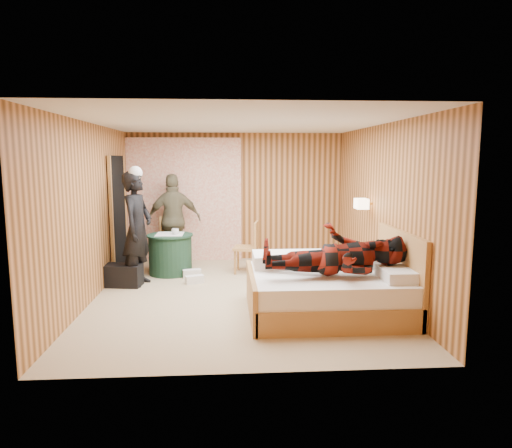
{
  "coord_description": "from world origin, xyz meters",
  "views": [
    {
      "loc": [
        -0.2,
        -6.53,
        1.99
      ],
      "look_at": [
        0.24,
        0.06,
        1.05
      ],
      "focal_mm": 32.0,
      "sensor_mm": 36.0,
      "label": 1
    }
  ],
  "objects": [
    {
      "name": "cup_nightstand",
      "position": [
        1.88,
        0.74,
        0.56
      ],
      "size": [
        0.11,
        0.11,
        0.09
      ],
      "primitive_type": "imported",
      "rotation": [
        0.0,
        0.0,
        0.13
      ],
      "color": "silver",
      "rests_on": "nightstand"
    },
    {
      "name": "chair_near",
      "position": [
        0.22,
        1.33,
        0.53
      ],
      "size": [
        0.48,
        0.48,
        0.91
      ],
      "rotation": [
        0.0,
        0.0,
        -1.76
      ],
      "color": "tan",
      "rests_on": "floor"
    },
    {
      "name": "round_table",
      "position": [
        -1.18,
        1.35,
        0.36
      ],
      "size": [
        0.8,
        0.8,
        0.71
      ],
      "color": "#1D402C",
      "rests_on": "floor"
    },
    {
      "name": "wall_right",
      "position": [
        2.1,
        0.0,
        1.25
      ],
      "size": [
        0.02,
        5.0,
        2.5
      ],
      "primitive_type": "cube",
      "color": "#C4824B",
      "rests_on": "floor"
    },
    {
      "name": "doorway",
      "position": [
        -2.06,
        1.4,
        1.02
      ],
      "size": [
        0.06,
        0.9,
        2.05
      ],
      "primitive_type": "cube",
      "color": "black",
      "rests_on": "floor"
    },
    {
      "name": "ceiling",
      "position": [
        0.0,
        0.0,
        2.5
      ],
      "size": [
        4.2,
        5.0,
        0.01
      ],
      "primitive_type": "cube",
      "color": "silver",
      "rests_on": "wall_back"
    },
    {
      "name": "man_on_bed",
      "position": [
        1.15,
        -1.1,
        0.97
      ],
      "size": [
        0.86,
        0.67,
        1.77
      ],
      "primitive_type": "imported",
      "rotation": [
        0.0,
        1.57,
        0.0
      ],
      "color": "#631209",
      "rests_on": "bed"
    },
    {
      "name": "wall_back",
      "position": [
        0.0,
        2.5,
        1.25
      ],
      "size": [
        4.2,
        0.02,
        2.5
      ],
      "primitive_type": "cube",
      "color": "#C4824B",
      "rests_on": "floor"
    },
    {
      "name": "duffel_bag",
      "position": [
        -1.85,
        0.6,
        0.17
      ],
      "size": [
        0.65,
        0.41,
        0.35
      ],
      "primitive_type": "cube",
      "rotation": [
        0.0,
        0.0,
        -0.14
      ],
      "color": "black",
      "rests_on": "floor"
    },
    {
      "name": "sneaker_right",
      "position": [
        -0.72,
        0.67,
        0.07
      ],
      "size": [
        0.32,
        0.22,
        0.13
      ],
      "primitive_type": "cube",
      "rotation": [
        0.0,
        0.0,
        0.37
      ],
      "color": "silver",
      "rests_on": "floor"
    },
    {
      "name": "nightstand",
      "position": [
        1.88,
        0.61,
        0.26
      ],
      "size": [
        0.39,
        0.53,
        0.51
      ],
      "color": "tan",
      "rests_on": "floor"
    },
    {
      "name": "man_at_table",
      "position": [
        -1.18,
        2.02,
        0.86
      ],
      "size": [
        1.08,
        0.64,
        1.72
      ],
      "primitive_type": "imported",
      "rotation": [
        0.0,
        0.0,
        3.38
      ],
      "color": "brown",
      "rests_on": "floor"
    },
    {
      "name": "floor",
      "position": [
        0.0,
        0.0,
        0.0
      ],
      "size": [
        4.2,
        5.0,
        0.01
      ],
      "primitive_type": "cube",
      "color": "tan",
      "rests_on": "ground"
    },
    {
      "name": "bed",
      "position": [
        1.12,
        -0.87,
        0.31
      ],
      "size": [
        2.0,
        1.57,
        1.08
      ],
      "color": "tan",
      "rests_on": "floor"
    },
    {
      "name": "wall_lamp",
      "position": [
        1.92,
        0.45,
        1.3
      ],
      "size": [
        0.26,
        0.24,
        0.16
      ],
      "color": "gold",
      "rests_on": "wall_right"
    },
    {
      "name": "chair_far",
      "position": [
        -1.21,
        1.98,
        0.54
      ],
      "size": [
        0.56,
        0.56,
        0.93
      ],
      "rotation": [
        0.0,
        0.0,
        0.43
      ],
      "color": "tan",
      "rests_on": "floor"
    },
    {
      "name": "book_lower",
      "position": [
        1.88,
        0.56,
        0.52
      ],
      "size": [
        0.24,
        0.27,
        0.02
      ],
      "primitive_type": "imported",
      "rotation": [
        0.0,
        0.0,
        0.39
      ],
      "color": "silver",
      "rests_on": "nightstand"
    },
    {
      "name": "curtain",
      "position": [
        -1.0,
        2.43,
        1.2
      ],
      "size": [
        2.2,
        0.08,
        2.4
      ],
      "primitive_type": "cube",
      "color": "white",
      "rests_on": "floor"
    },
    {
      "name": "cup_table",
      "position": [
        -1.08,
        1.3,
        0.76
      ],
      "size": [
        0.13,
        0.13,
        0.1
      ],
      "primitive_type": "imported",
      "rotation": [
        0.0,
        0.0,
        0.04
      ],
      "color": "silver",
      "rests_on": "round_table"
    },
    {
      "name": "book_upper",
      "position": [
        1.88,
        0.56,
        0.54
      ],
      "size": [
        0.23,
        0.27,
        0.02
      ],
      "primitive_type": "imported",
      "rotation": [
        0.0,
        0.0,
        -0.37
      ],
      "color": "silver",
      "rests_on": "nightstand"
    },
    {
      "name": "wall_left",
      "position": [
        -2.1,
        0.0,
        1.25
      ],
      "size": [
        0.02,
        5.0,
        2.5
      ],
      "primitive_type": "cube",
      "color": "#C4824B",
      "rests_on": "floor"
    },
    {
      "name": "sneaker_left",
      "position": [
        -0.79,
        1.07,
        0.07
      ],
      "size": [
        0.33,
        0.19,
        0.14
      ],
      "primitive_type": "cube",
      "rotation": [
        0.0,
        0.0,
        0.22
      ],
      "color": "silver",
      "rests_on": "floor"
    },
    {
      "name": "woman_standing",
      "position": [
        -1.6,
        0.68,
        0.9
      ],
      "size": [
        0.58,
        0.75,
        1.81
      ],
      "primitive_type": "imported",
      "rotation": [
        0.0,
        0.0,
        1.32
      ],
      "color": "black",
      "rests_on": "floor"
    }
  ]
}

